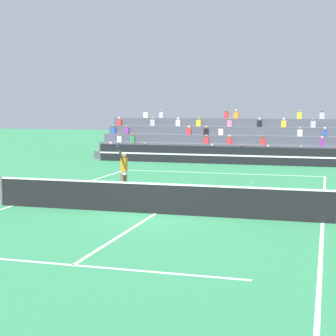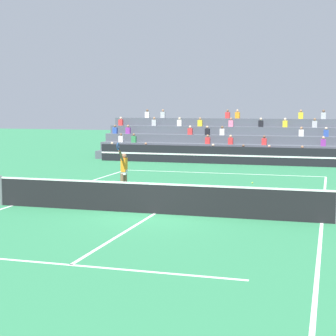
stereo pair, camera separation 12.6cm
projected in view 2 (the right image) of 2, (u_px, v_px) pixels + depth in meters
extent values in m
plane|color=#2D7A4C|center=(155.00, 214.00, 19.10)|extent=(120.00, 120.00, 0.00)
cube|color=white|center=(221.00, 173.00, 30.46)|extent=(11.00, 0.10, 0.01)
cube|color=white|center=(12.00, 206.00, 20.63)|extent=(0.10, 23.80, 0.01)
cube|color=white|center=(322.00, 223.00, 17.57)|extent=(0.10, 23.80, 0.01)
cube|color=white|center=(71.00, 265.00, 12.97)|extent=(8.25, 0.10, 0.01)
cube|color=white|center=(198.00, 187.00, 25.23)|extent=(8.25, 0.10, 0.01)
cube|color=white|center=(155.00, 214.00, 19.10)|extent=(0.10, 12.85, 0.01)
cylinder|color=slate|center=(1.00, 190.00, 20.69)|extent=(0.10, 0.10, 1.10)
cube|color=black|center=(155.00, 199.00, 19.05)|extent=(11.90, 0.02, 1.00)
cube|color=white|center=(155.00, 184.00, 18.99)|extent=(11.90, 0.04, 0.06)
cube|color=black|center=(236.00, 156.00, 35.04)|extent=(18.00, 0.24, 1.10)
cube|color=white|center=(235.00, 156.00, 34.92)|extent=(18.00, 0.02, 0.10)
cube|color=#4C515B|center=(239.00, 158.00, 36.29)|extent=(19.75, 0.95, 0.55)
cube|color=black|center=(213.00, 150.00, 36.54)|extent=(0.32, 0.22, 0.44)
sphere|color=beige|center=(213.00, 145.00, 36.50)|extent=(0.18, 0.18, 0.18)
cube|color=black|center=(243.00, 151.00, 35.99)|extent=(0.32, 0.22, 0.44)
sphere|color=brown|center=(243.00, 146.00, 35.95)|extent=(0.18, 0.18, 0.18)
cube|color=purple|center=(269.00, 151.00, 35.53)|extent=(0.32, 0.22, 0.44)
sphere|color=tan|center=(269.00, 146.00, 35.50)|extent=(0.18, 0.18, 0.18)
cube|color=#2D4CA5|center=(146.00, 149.00, 37.82)|extent=(0.32, 0.22, 0.44)
sphere|color=#9E7051|center=(146.00, 144.00, 37.79)|extent=(0.18, 0.18, 0.18)
cube|color=silver|center=(112.00, 148.00, 38.50)|extent=(0.32, 0.22, 0.44)
sphere|color=beige|center=(112.00, 143.00, 38.47)|extent=(0.18, 0.18, 0.18)
cube|color=silver|center=(302.00, 152.00, 34.96)|extent=(0.32, 0.22, 0.44)
sphere|color=#9E7051|center=(302.00, 147.00, 34.93)|extent=(0.18, 0.18, 0.18)
cube|color=#4C515B|center=(241.00, 153.00, 37.17)|extent=(19.75, 0.95, 1.10)
cube|color=red|center=(231.00, 141.00, 37.11)|extent=(0.32, 0.22, 0.44)
sphere|color=tan|center=(231.00, 136.00, 37.07)|extent=(0.18, 0.18, 0.18)
cube|color=silver|center=(121.00, 139.00, 39.26)|extent=(0.32, 0.22, 0.44)
sphere|color=brown|center=(121.00, 134.00, 39.23)|extent=(0.18, 0.18, 0.18)
cube|color=purple|center=(323.00, 143.00, 35.46)|extent=(0.32, 0.22, 0.44)
sphere|color=tan|center=(323.00, 138.00, 35.43)|extent=(0.18, 0.18, 0.18)
cube|color=red|center=(208.00, 141.00, 37.54)|extent=(0.32, 0.22, 0.44)
sphere|color=#9E7051|center=(208.00, 136.00, 37.51)|extent=(0.18, 0.18, 0.18)
cube|color=#338C4C|center=(134.00, 139.00, 39.00)|extent=(0.32, 0.22, 0.44)
sphere|color=brown|center=(134.00, 135.00, 38.96)|extent=(0.18, 0.18, 0.18)
cube|color=red|center=(264.00, 142.00, 36.50)|extent=(0.32, 0.22, 0.44)
sphere|color=brown|center=(264.00, 137.00, 36.46)|extent=(0.18, 0.18, 0.18)
cube|color=#4C515B|center=(243.00, 147.00, 38.04)|extent=(19.75, 0.95, 1.65)
cube|color=silver|center=(301.00, 133.00, 36.70)|extent=(0.32, 0.22, 0.44)
sphere|color=#9E7051|center=(301.00, 128.00, 36.67)|extent=(0.18, 0.18, 0.18)
cube|color=#2D4CA5|center=(115.00, 130.00, 40.34)|extent=(0.32, 0.22, 0.44)
sphere|color=brown|center=(115.00, 126.00, 40.30)|extent=(0.18, 0.18, 0.18)
cube|color=red|center=(190.00, 131.00, 38.79)|extent=(0.32, 0.22, 0.44)
sphere|color=beige|center=(190.00, 127.00, 38.75)|extent=(0.18, 0.18, 0.18)
cube|color=#2D4CA5|center=(326.00, 133.00, 36.27)|extent=(0.32, 0.22, 0.44)
sphere|color=beige|center=(326.00, 128.00, 36.23)|extent=(0.18, 0.18, 0.18)
cube|color=silver|center=(222.00, 132.00, 38.16)|extent=(0.32, 0.22, 0.44)
sphere|color=brown|center=(222.00, 127.00, 38.13)|extent=(0.18, 0.18, 0.18)
cube|color=black|center=(207.00, 132.00, 38.45)|extent=(0.32, 0.22, 0.44)
sphere|color=tan|center=(207.00, 127.00, 38.42)|extent=(0.18, 0.18, 0.18)
cube|color=purple|center=(128.00, 131.00, 40.06)|extent=(0.32, 0.22, 0.44)
sphere|color=#9E7051|center=(128.00, 126.00, 40.02)|extent=(0.18, 0.18, 0.18)
cube|color=#4C515B|center=(246.00, 143.00, 38.92)|extent=(19.75, 0.95, 2.20)
cube|color=#B2B2B7|center=(315.00, 124.00, 37.32)|extent=(0.32, 0.22, 0.44)
sphere|color=brown|center=(315.00, 119.00, 37.29)|extent=(0.18, 0.18, 0.18)
cube|color=red|center=(121.00, 122.00, 41.16)|extent=(0.32, 0.22, 0.44)
sphere|color=beige|center=(121.00, 118.00, 41.12)|extent=(0.18, 0.18, 0.18)
cube|color=silver|center=(180.00, 123.00, 39.92)|extent=(0.32, 0.22, 0.44)
sphere|color=beige|center=(180.00, 118.00, 39.88)|extent=(0.18, 0.18, 0.18)
cube|color=yellow|center=(285.00, 124.00, 37.86)|extent=(0.32, 0.22, 0.44)
sphere|color=beige|center=(285.00, 119.00, 37.83)|extent=(0.18, 0.18, 0.18)
cube|color=pink|center=(231.00, 123.00, 38.89)|extent=(0.32, 0.22, 0.44)
sphere|color=#9E7051|center=(231.00, 119.00, 38.85)|extent=(0.18, 0.18, 0.18)
cube|color=black|center=(261.00, 124.00, 38.32)|extent=(0.32, 0.22, 0.44)
sphere|color=beige|center=(261.00, 119.00, 38.28)|extent=(0.18, 0.18, 0.18)
cube|color=yellow|center=(200.00, 123.00, 39.50)|extent=(0.32, 0.22, 0.44)
sphere|color=#9E7051|center=(200.00, 119.00, 39.47)|extent=(0.18, 0.18, 0.18)
cube|color=#B2B2B7|center=(154.00, 123.00, 40.44)|extent=(0.32, 0.22, 0.44)
sphere|color=#9E7051|center=(154.00, 118.00, 40.41)|extent=(0.18, 0.18, 0.18)
cube|color=#4C515B|center=(248.00, 138.00, 39.79)|extent=(19.75, 0.95, 2.75)
cube|color=red|center=(228.00, 115.00, 39.85)|extent=(0.32, 0.22, 0.44)
sphere|color=brown|center=(228.00, 111.00, 39.81)|extent=(0.18, 0.18, 0.18)
cube|color=silver|center=(147.00, 115.00, 41.52)|extent=(0.32, 0.22, 0.44)
sphere|color=brown|center=(147.00, 110.00, 41.49)|extent=(0.18, 0.18, 0.18)
cube|color=orange|center=(237.00, 115.00, 39.65)|extent=(0.32, 0.22, 0.44)
sphere|color=tan|center=(238.00, 111.00, 39.62)|extent=(0.18, 0.18, 0.18)
cube|color=#B2B2B7|center=(163.00, 115.00, 41.18)|extent=(0.32, 0.22, 0.44)
sphere|color=#9E7051|center=(163.00, 111.00, 41.15)|extent=(0.18, 0.18, 0.18)
cube|color=yellow|center=(301.00, 116.00, 38.44)|extent=(0.32, 0.22, 0.44)
sphere|color=#9E7051|center=(301.00, 111.00, 38.40)|extent=(0.18, 0.18, 0.18)
cube|color=#B2B2B7|center=(323.00, 116.00, 38.02)|extent=(0.32, 0.22, 0.44)
sphere|color=brown|center=(324.00, 111.00, 37.99)|extent=(0.18, 0.18, 0.18)
cylinder|color=brown|center=(125.00, 183.00, 23.25)|extent=(0.14, 0.14, 0.90)
cylinder|color=brown|center=(122.00, 184.00, 23.05)|extent=(0.14, 0.14, 0.90)
cube|color=white|center=(124.00, 172.00, 23.10)|extent=(0.23, 0.34, 0.20)
cube|color=orange|center=(124.00, 165.00, 23.07)|extent=(0.23, 0.38, 0.56)
sphere|color=brown|center=(124.00, 156.00, 23.03)|extent=(0.22, 0.22, 0.22)
cube|color=white|center=(126.00, 193.00, 23.29)|extent=(0.27, 0.14, 0.09)
cube|color=white|center=(123.00, 194.00, 23.09)|extent=(0.27, 0.14, 0.09)
cylinder|color=brown|center=(126.00, 166.00, 23.31)|extent=(0.09, 0.09, 0.56)
cylinder|color=brown|center=(121.00, 155.00, 22.60)|extent=(0.13, 0.50, 0.48)
cylinder|color=black|center=(119.00, 149.00, 22.28)|extent=(0.05, 0.18, 0.17)
torus|color=#1E4C99|center=(118.00, 146.00, 22.14)|extent=(0.06, 0.44, 0.44)
sphere|color=#C6DB33|center=(252.00, 183.00, 26.47)|extent=(0.07, 0.07, 0.07)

